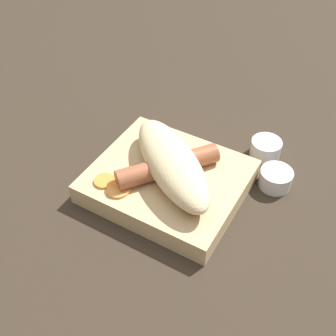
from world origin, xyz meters
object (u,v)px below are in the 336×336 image
(food_tray, at_px, (168,181))
(bread_roll, at_px, (172,163))
(sausage, at_px, (172,167))
(condiment_cup_far, at_px, (266,149))
(condiment_cup_near, at_px, (275,179))

(food_tray, relative_size, bread_roll, 1.08)
(sausage, relative_size, condiment_cup_far, 3.07)
(food_tray, distance_m, condiment_cup_near, 0.15)
(food_tray, height_order, bread_roll, bread_roll)
(food_tray, bearing_deg, bread_roll, 171.96)
(food_tray, relative_size, sausage, 1.44)
(food_tray, distance_m, condiment_cup_far, 0.16)
(bread_roll, relative_size, sausage, 1.33)
(sausage, bearing_deg, bread_roll, 119.63)
(food_tray, relative_size, condiment_cup_near, 4.42)
(condiment_cup_near, distance_m, condiment_cup_far, 0.06)
(bread_roll, bearing_deg, food_tray, -8.04)
(bread_roll, bearing_deg, condiment_cup_near, -145.44)
(sausage, xyz_separation_m, condiment_cup_far, (-0.09, -0.13, -0.03))
(food_tray, bearing_deg, sausage, -161.72)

